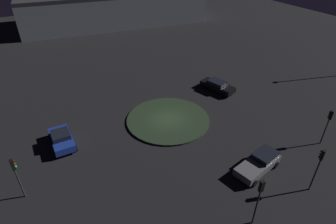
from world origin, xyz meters
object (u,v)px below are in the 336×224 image
(car_blue, at_px, (62,139))
(traffic_light_north, at_px, (259,194))
(car_grey, at_px, (259,163))
(traffic_light_east, at_px, (15,171))
(traffic_light_northwest, at_px, (328,121))
(traffic_light_north_near, at_px, (319,162))
(car_black, at_px, (217,86))
(store_building, at_px, (113,6))

(car_blue, height_order, traffic_light_north, traffic_light_north)
(car_grey, distance_m, traffic_light_north, 6.09)
(car_blue, bearing_deg, traffic_light_north, -146.76)
(traffic_light_east, xyz_separation_m, traffic_light_northwest, (-26.37, 6.61, -0.03))
(car_blue, distance_m, traffic_light_north_near, 22.59)
(car_grey, xyz_separation_m, traffic_light_north_near, (-2.07, 3.66, 2.21))
(traffic_light_east, distance_m, traffic_light_northwest, 27.18)
(car_black, xyz_separation_m, car_grey, (5.48, 13.42, 0.02))
(car_blue, distance_m, traffic_light_east, 6.65)
(traffic_light_north, xyz_separation_m, traffic_light_north_near, (-6.23, -0.18, -0.06))
(car_grey, xyz_separation_m, car_blue, (14.53, -11.49, 0.03))
(car_grey, distance_m, traffic_light_east, 19.56)
(car_black, relative_size, traffic_light_east, 1.26)
(traffic_light_north, bearing_deg, car_blue, 37.09)
(car_black, xyz_separation_m, traffic_light_northwest, (-2.52, 13.61, 2.00))
(traffic_light_northwest, xyz_separation_m, traffic_light_north_near, (5.93, 3.48, 0.23))
(car_black, xyz_separation_m, traffic_light_east, (23.84, 7.00, 2.03))
(car_grey, height_order, store_building, store_building)
(car_blue, xyz_separation_m, traffic_light_east, (3.83, 5.06, 1.97))
(traffic_light_east, xyz_separation_m, store_building, (-22.69, -44.99, 0.70))
(traffic_light_north_near, bearing_deg, traffic_light_north, 70.40)
(traffic_light_north_near, bearing_deg, traffic_light_east, 42.51)
(traffic_light_east, height_order, store_building, store_building)
(car_black, relative_size, car_blue, 1.22)
(car_blue, relative_size, traffic_light_north, 0.94)
(traffic_light_north_near, bearing_deg, store_building, -23.56)
(traffic_light_north, relative_size, traffic_light_east, 1.10)
(car_grey, height_order, traffic_light_northwest, traffic_light_northwest)
(car_grey, bearing_deg, car_black, -125.13)
(car_grey, relative_size, store_building, 0.12)
(traffic_light_north, height_order, traffic_light_east, traffic_light_north)
(car_grey, distance_m, traffic_light_northwest, 8.25)
(traffic_light_north_near, relative_size, store_building, 0.10)
(car_black, height_order, traffic_light_northwest, traffic_light_northwest)
(traffic_light_northwest, relative_size, traffic_light_north_near, 0.92)
(car_black, bearing_deg, traffic_light_north, -46.56)
(car_grey, distance_m, car_blue, 18.52)
(car_grey, relative_size, traffic_light_north_near, 1.16)
(car_blue, bearing_deg, store_building, -26.15)
(traffic_light_northwest, bearing_deg, car_grey, 41.66)
(traffic_light_east, distance_m, store_building, 50.39)
(car_grey, bearing_deg, car_blue, -51.24)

